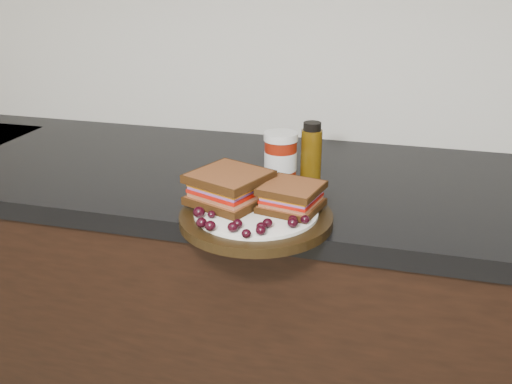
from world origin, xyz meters
TOP-DOWN VIEW (x-y plane):
  - base_cabinets at (0.00, 1.70)m, footprint 3.96×0.58m
  - countertop at (0.00, 1.70)m, footprint 3.98×0.60m
  - plate at (-0.03, 1.44)m, footprint 0.28×0.28m
  - sandwich_left at (-0.09, 1.46)m, footprint 0.17×0.17m
  - sandwich_right at (0.03, 1.46)m, footprint 0.12×0.12m
  - grape_0 at (-0.12, 1.38)m, footprint 0.02×0.02m
  - grape_1 at (-0.10, 1.39)m, footprint 0.01×0.01m
  - grape_2 at (-0.10, 1.35)m, footprint 0.02×0.02m
  - grape_3 at (-0.08, 1.34)m, footprint 0.02×0.02m
  - grape_4 at (-0.04, 1.34)m, footprint 0.02×0.02m
  - grape_5 at (-0.04, 1.36)m, footprint 0.02×0.02m
  - grape_6 at (-0.01, 1.33)m, footprint 0.02×0.02m
  - grape_7 at (0.01, 1.34)m, footprint 0.02×0.02m
  - grape_8 at (0.00, 1.36)m, footprint 0.02×0.02m
  - grape_9 at (0.01, 1.38)m, footprint 0.02×0.02m
  - grape_10 at (0.05, 1.39)m, footprint 0.02×0.02m
  - grape_11 at (0.05, 1.40)m, footprint 0.02×0.02m
  - grape_12 at (0.07, 1.41)m, footprint 0.02×0.02m
  - grape_13 at (0.06, 1.44)m, footprint 0.02×0.02m
  - grape_14 at (0.06, 1.47)m, footprint 0.02×0.02m
  - grape_15 at (0.03, 1.47)m, footprint 0.02×0.02m
  - grape_16 at (-0.08, 1.49)m, footprint 0.02×0.02m
  - grape_17 at (-0.07, 1.48)m, footprint 0.02×0.02m
  - grape_18 at (-0.11, 1.47)m, footprint 0.02×0.02m
  - grape_19 at (-0.10, 1.47)m, footprint 0.02×0.02m
  - grape_20 at (-0.08, 1.42)m, footprint 0.02×0.02m
  - grape_21 at (-0.09, 1.42)m, footprint 0.02×0.02m
  - grape_22 at (-0.08, 1.47)m, footprint 0.02×0.02m
  - grape_23 at (-0.12, 1.48)m, footprint 0.02×0.02m
  - grape_24 at (-0.11, 1.43)m, footprint 0.02×0.02m
  - condiment_jar at (-0.04, 1.66)m, footprint 0.07×0.07m
  - oil_bottle at (0.03, 1.69)m, footprint 0.05×0.05m

SIDE VIEW (x-z plane):
  - base_cabinets at x=0.00m, z-range 0.00..0.86m
  - countertop at x=0.00m, z-range 0.86..0.90m
  - plate at x=-0.03m, z-range 0.90..0.92m
  - grape_1 at x=-0.10m, z-range 0.92..0.94m
  - grape_24 at x=-0.11m, z-range 0.92..0.94m
  - grape_11 at x=0.05m, z-range 0.92..0.94m
  - grape_6 at x=-0.01m, z-range 0.92..0.94m
  - grape_12 at x=0.07m, z-range 0.92..0.94m
  - grape_14 at x=0.06m, z-range 0.92..0.94m
  - grape_13 at x=0.06m, z-range 0.92..0.94m
  - grape_22 at x=-0.08m, z-range 0.92..0.94m
  - grape_7 at x=0.01m, z-range 0.92..0.94m
  - grape_21 at x=-0.09m, z-range 0.92..0.94m
  - grape_17 at x=-0.07m, z-range 0.92..0.94m
  - grape_5 at x=-0.04m, z-range 0.92..0.94m
  - grape_9 at x=0.01m, z-range 0.92..0.94m
  - grape_16 at x=-0.08m, z-range 0.92..0.94m
  - grape_8 at x=0.00m, z-range 0.92..0.94m
  - grape_4 at x=-0.04m, z-range 0.92..0.94m
  - grape_2 at x=-0.10m, z-range 0.92..0.94m
  - grape_10 at x=0.05m, z-range 0.92..0.94m
  - grape_3 at x=-0.08m, z-range 0.92..0.94m
  - grape_20 at x=-0.08m, z-range 0.92..0.94m
  - grape_19 at x=-0.10m, z-range 0.92..0.94m
  - grape_18 at x=-0.11m, z-range 0.92..0.94m
  - grape_15 at x=0.03m, z-range 0.92..0.94m
  - grape_23 at x=-0.12m, z-range 0.92..0.94m
  - grape_0 at x=-0.12m, z-range 0.92..0.94m
  - sandwich_right at x=0.03m, z-range 0.92..0.97m
  - sandwich_left at x=-0.09m, z-range 0.92..0.98m
  - condiment_jar at x=-0.04m, z-range 0.90..1.01m
  - oil_bottle at x=0.03m, z-range 0.90..1.03m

